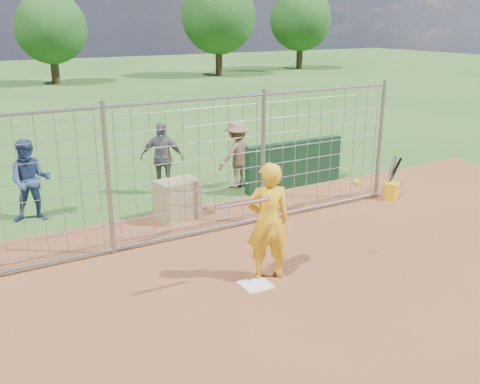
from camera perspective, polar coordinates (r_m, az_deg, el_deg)
ground at (r=8.32m, az=0.98°, el=-9.37°), size 100.00×100.00×0.00m
home_plate at (r=8.16m, az=1.71°, el=-9.87°), size 0.43×0.43×0.02m
dugout_wall at (r=12.70m, az=5.82°, el=2.97°), size 2.60×0.20×1.10m
batter at (r=8.05m, az=3.02°, el=-3.17°), size 0.78×0.63×1.84m
bystander_a at (r=11.16m, az=-21.45°, el=1.13°), size 0.93×0.81×1.64m
bystander_b at (r=12.18m, az=-8.34°, el=3.59°), size 1.04×0.85×1.66m
bystander_c at (r=12.53m, az=-0.29°, el=4.01°), size 1.12×0.78×1.58m
equipment_bin at (r=10.67m, az=-6.66°, el=-0.83°), size 0.86×0.65×0.80m
equipment_in_play at (r=7.62m, az=3.50°, el=-0.62°), size 2.37×0.29×0.15m
bucket_with_bats at (r=12.29m, az=15.84°, el=0.37°), size 0.34×0.40×0.97m
backstop_fence at (r=9.51m, az=-5.19°, el=2.28°), size 9.08×0.08×2.60m
tree_line at (r=35.15m, az=-19.46°, el=16.87°), size 44.66×6.72×6.48m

